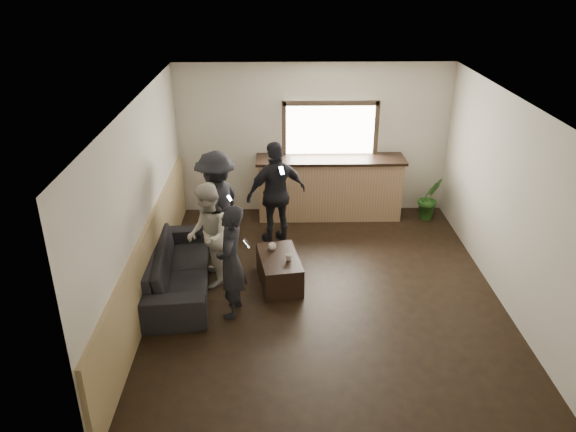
{
  "coord_description": "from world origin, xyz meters",
  "views": [
    {
      "loc": [
        -0.66,
        -6.96,
        4.47
      ],
      "look_at": [
        -0.52,
        0.4,
        1.05
      ],
      "focal_mm": 35.0,
      "sensor_mm": 36.0,
      "label": 1
    }
  ],
  "objects_px": {
    "sofa": "(177,268)",
    "coffee_table": "(279,270)",
    "potted_plant": "(430,198)",
    "person_b": "(208,236)",
    "person_c": "(217,205)",
    "person_d": "(276,194)",
    "bar_counter": "(330,184)",
    "cup_b": "(289,257)",
    "cup_a": "(272,247)",
    "person_a": "(231,262)"
  },
  "relations": [
    {
      "from": "cup_a",
      "to": "person_d",
      "type": "xyz_separation_m",
      "value": [
        0.07,
        1.13,
        0.4
      ]
    },
    {
      "from": "bar_counter",
      "to": "person_a",
      "type": "xyz_separation_m",
      "value": [
        -1.59,
        -3.17,
        0.16
      ]
    },
    {
      "from": "person_b",
      "to": "person_a",
      "type": "bearing_deg",
      "value": 15.15
    },
    {
      "from": "bar_counter",
      "to": "coffee_table",
      "type": "relative_size",
      "value": 2.69
    },
    {
      "from": "bar_counter",
      "to": "person_c",
      "type": "xyz_separation_m",
      "value": [
        -1.93,
        -1.48,
        0.24
      ]
    },
    {
      "from": "cup_a",
      "to": "potted_plant",
      "type": "relative_size",
      "value": 0.15
    },
    {
      "from": "person_d",
      "to": "person_b",
      "type": "bearing_deg",
      "value": 29.19
    },
    {
      "from": "person_a",
      "to": "person_b",
      "type": "distance_m",
      "value": 0.89
    },
    {
      "from": "cup_a",
      "to": "person_b",
      "type": "distance_m",
      "value": 0.99
    },
    {
      "from": "person_a",
      "to": "sofa",
      "type": "bearing_deg",
      "value": -119.46
    },
    {
      "from": "bar_counter",
      "to": "person_d",
      "type": "bearing_deg",
      "value": -132.94
    },
    {
      "from": "coffee_table",
      "to": "potted_plant",
      "type": "relative_size",
      "value": 1.24
    },
    {
      "from": "potted_plant",
      "to": "person_a",
      "type": "xyz_separation_m",
      "value": [
        -3.44,
        -3.01,
        0.39
      ]
    },
    {
      "from": "bar_counter",
      "to": "person_a",
      "type": "distance_m",
      "value": 3.55
    },
    {
      "from": "coffee_table",
      "to": "person_a",
      "type": "bearing_deg",
      "value": -129.91
    },
    {
      "from": "person_c",
      "to": "coffee_table",
      "type": "bearing_deg",
      "value": 68.95
    },
    {
      "from": "cup_a",
      "to": "potted_plant",
      "type": "bearing_deg",
      "value": 34.87
    },
    {
      "from": "cup_b",
      "to": "person_b",
      "type": "bearing_deg",
      "value": 173.09
    },
    {
      "from": "potted_plant",
      "to": "cup_a",
      "type": "bearing_deg",
      "value": -145.13
    },
    {
      "from": "bar_counter",
      "to": "sofa",
      "type": "relative_size",
      "value": 1.17
    },
    {
      "from": "sofa",
      "to": "person_c",
      "type": "xyz_separation_m",
      "value": [
        0.52,
        1.04,
        0.54
      ]
    },
    {
      "from": "potted_plant",
      "to": "person_b",
      "type": "height_order",
      "value": "person_b"
    },
    {
      "from": "potted_plant",
      "to": "person_a",
      "type": "height_order",
      "value": "person_a"
    },
    {
      "from": "cup_a",
      "to": "cup_b",
      "type": "distance_m",
      "value": 0.41
    },
    {
      "from": "cup_b",
      "to": "potted_plant",
      "type": "height_order",
      "value": "potted_plant"
    },
    {
      "from": "bar_counter",
      "to": "coffee_table",
      "type": "bearing_deg",
      "value": -111.55
    },
    {
      "from": "sofa",
      "to": "cup_a",
      "type": "relative_size",
      "value": 19.43
    },
    {
      "from": "cup_b",
      "to": "person_a",
      "type": "xyz_separation_m",
      "value": [
        -0.78,
        -0.66,
        0.3
      ]
    },
    {
      "from": "sofa",
      "to": "person_c",
      "type": "bearing_deg",
      "value": -31.81
    },
    {
      "from": "person_c",
      "to": "cup_b",
      "type": "bearing_deg",
      "value": 69.7
    },
    {
      "from": "coffee_table",
      "to": "person_c",
      "type": "height_order",
      "value": "person_c"
    },
    {
      "from": "person_b",
      "to": "person_d",
      "type": "xyz_separation_m",
      "value": [
        1.0,
        1.31,
        0.11
      ]
    },
    {
      "from": "person_a",
      "to": "person_d",
      "type": "distance_m",
      "value": 2.2
    },
    {
      "from": "sofa",
      "to": "person_a",
      "type": "xyz_separation_m",
      "value": [
        0.86,
        -0.66,
        0.46
      ]
    },
    {
      "from": "sofa",
      "to": "coffee_table",
      "type": "relative_size",
      "value": 2.31
    },
    {
      "from": "cup_b",
      "to": "person_c",
      "type": "distance_m",
      "value": 1.58
    },
    {
      "from": "cup_a",
      "to": "person_c",
      "type": "distance_m",
      "value": 1.19
    },
    {
      "from": "cup_b",
      "to": "sofa",
      "type": "bearing_deg",
      "value": -179.95
    },
    {
      "from": "coffee_table",
      "to": "person_d",
      "type": "height_order",
      "value": "person_d"
    },
    {
      "from": "bar_counter",
      "to": "person_c",
      "type": "bearing_deg",
      "value": -142.64
    },
    {
      "from": "cup_b",
      "to": "coffee_table",
      "type": "bearing_deg",
      "value": 143.13
    },
    {
      "from": "coffee_table",
      "to": "potted_plant",
      "type": "distance_m",
      "value": 3.59
    },
    {
      "from": "sofa",
      "to": "coffee_table",
      "type": "height_order",
      "value": "sofa"
    },
    {
      "from": "coffee_table",
      "to": "cup_b",
      "type": "bearing_deg",
      "value": -36.87
    },
    {
      "from": "person_c",
      "to": "cup_a",
      "type": "bearing_deg",
      "value": 73.6
    },
    {
      "from": "person_c",
      "to": "person_d",
      "type": "relative_size",
      "value": 0.99
    },
    {
      "from": "coffee_table",
      "to": "cup_b",
      "type": "distance_m",
      "value": 0.32
    },
    {
      "from": "person_c",
      "to": "person_d",
      "type": "distance_m",
      "value": 1.04
    },
    {
      "from": "bar_counter",
      "to": "person_d",
      "type": "distance_m",
      "value": 1.47
    },
    {
      "from": "person_b",
      "to": "coffee_table",
      "type": "bearing_deg",
      "value": 76.92
    }
  ]
}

